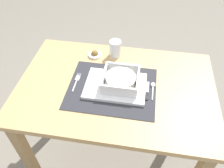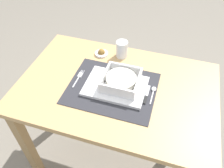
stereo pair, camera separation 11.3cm
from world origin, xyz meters
name	(u,v)px [view 1 (the left image)]	position (x,y,z in m)	size (l,w,h in m)	color
ground_plane	(115,155)	(0.00, 0.00, 0.00)	(6.00, 6.00, 0.00)	gray
dining_table	(116,100)	(0.00, 0.00, 0.64)	(1.01, 0.67, 0.75)	tan
placemat	(112,88)	(-0.02, -0.02, 0.76)	(0.44, 0.35, 0.00)	#2D2D33
serving_plate	(115,86)	(0.00, -0.01, 0.77)	(0.30, 0.22, 0.02)	white
porridge_bowl	(121,80)	(0.02, 0.00, 0.80)	(0.18, 0.18, 0.06)	white
fork	(77,81)	(-0.21, 0.00, 0.76)	(0.02, 0.14, 0.00)	silver
spoon	(153,87)	(0.19, 0.01, 0.76)	(0.02, 0.12, 0.01)	silver
butter_knife	(147,92)	(0.16, -0.03, 0.76)	(0.01, 0.12, 0.01)	black
drinking_glass	(115,49)	(-0.04, 0.24, 0.80)	(0.07, 0.07, 0.10)	white
condiment_saucer	(95,54)	(-0.16, 0.22, 0.77)	(0.08, 0.08, 0.04)	white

